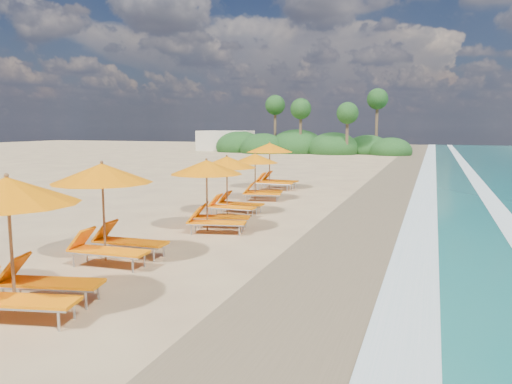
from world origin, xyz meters
The scene contains 11 objects.
ground centered at (0.00, 0.00, 0.00)m, with size 160.00×160.00×0.00m, color tan.
wet_sand centered at (4.00, 0.00, 0.01)m, with size 4.00×160.00×0.01m, color #806C4C.
surf_foam centered at (6.70, 0.00, 0.03)m, with size 4.00×160.00×0.01m.
station_0 centered at (-1.36, -9.19, 1.49)m, with size 3.27×3.15×2.67m.
station_1 centered at (-1.98, -5.65, 1.48)m, with size 2.91×2.71×2.64m.
station_2 centered at (-1.07, -1.34, 1.38)m, with size 3.02×2.90×2.46m.
station_3 centered at (-1.68, 1.73, 1.34)m, with size 2.58×2.38×2.39m.
station_4 centered at (-1.95, 5.75, 1.27)m, with size 2.74×2.63×2.27m.
station_5 centered at (-2.56, 9.86, 1.48)m, with size 2.88×2.67×2.64m.
treeline centered at (-9.94, 45.51, 1.00)m, with size 25.80×8.80×9.74m.
beach_building centered at (-22.00, 48.00, 1.40)m, with size 7.00×5.00×2.80m, color beige.
Camera 1 is at (5.84, -16.11, 3.53)m, focal length 34.36 mm.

